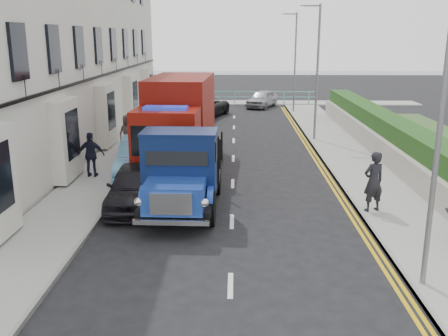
% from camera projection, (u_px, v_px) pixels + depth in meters
% --- Properties ---
extents(ground, '(120.00, 120.00, 0.00)m').
position_uv_depth(ground, '(231.00, 249.00, 13.22)').
color(ground, black).
rests_on(ground, ground).
extents(pavement_west, '(2.40, 38.00, 0.12)m').
position_uv_depth(pavement_west, '(116.00, 162.00, 22.01)').
color(pavement_west, gray).
rests_on(pavement_west, ground).
extents(pavement_east, '(2.60, 38.00, 0.12)m').
position_uv_depth(pavement_east, '(354.00, 163.00, 21.77)').
color(pavement_east, gray).
rests_on(pavement_east, ground).
extents(promenade, '(30.00, 2.50, 0.12)m').
position_uv_depth(promenade, '(234.00, 103.00, 41.21)').
color(promenade, gray).
rests_on(promenade, ground).
extents(sea_plane, '(120.00, 120.00, 0.00)m').
position_uv_depth(sea_plane, '(235.00, 75.00, 71.17)').
color(sea_plane, '#4F5D6C').
rests_on(sea_plane, ground).
extents(garden_east, '(1.45, 28.00, 1.75)m').
position_uv_depth(garden_east, '(400.00, 145.00, 21.51)').
color(garden_east, '#B2AD9E').
rests_on(garden_east, ground).
extents(seafront_railing, '(13.00, 0.08, 1.11)m').
position_uv_depth(seafront_railing, '(234.00, 98.00, 40.30)').
color(seafront_railing, '#59B2A5').
rests_on(seafront_railing, ground).
extents(lamp_near, '(1.23, 0.18, 7.00)m').
position_uv_depth(lamp_near, '(436.00, 110.00, 10.16)').
color(lamp_near, slate).
rests_on(lamp_near, ground).
extents(lamp_mid, '(1.23, 0.18, 7.00)m').
position_uv_depth(lamp_mid, '(315.00, 65.00, 25.61)').
color(lamp_mid, slate).
rests_on(lamp_mid, ground).
extents(lamp_far, '(1.23, 0.18, 7.00)m').
position_uv_depth(lamp_far, '(294.00, 57.00, 35.27)').
color(lamp_far, slate).
rests_on(lamp_far, ground).
extents(bedford_lorry, '(2.38, 5.71, 2.66)m').
position_uv_depth(bedford_lorry, '(181.00, 177.00, 15.50)').
color(bedford_lorry, black).
rests_on(bedford_lorry, ground).
extents(red_lorry, '(2.75, 7.28, 3.76)m').
position_uv_depth(red_lorry, '(178.00, 120.00, 21.12)').
color(red_lorry, black).
rests_on(red_lorry, ground).
extents(parked_car_front, '(1.85, 4.16, 1.39)m').
position_uv_depth(parked_car_front, '(135.00, 186.00, 16.30)').
color(parked_car_front, black).
rests_on(parked_car_front, ground).
extents(parked_car_mid, '(1.91, 4.81, 1.56)m').
position_uv_depth(parked_car_mid, '(143.00, 157.00, 19.86)').
color(parked_car_mid, '#66A9DB').
rests_on(parked_car_mid, ground).
extents(parked_car_rear, '(2.24, 5.18, 1.48)m').
position_uv_depth(parked_car_rear, '(161.00, 134.00, 24.69)').
color(parked_car_rear, silver).
rests_on(parked_car_rear, ground).
extents(seafront_car_left, '(3.86, 5.70, 1.45)m').
position_uv_depth(seafront_car_left, '(204.00, 106.00, 34.45)').
color(seafront_car_left, black).
rests_on(seafront_car_left, ground).
extents(seafront_car_right, '(2.95, 4.21, 1.33)m').
position_uv_depth(seafront_car_right, '(262.00, 99.00, 38.99)').
color(seafront_car_right, '#9B9B9F').
rests_on(seafront_car_right, ground).
extents(pedestrian_east_near, '(0.82, 0.68, 1.92)m').
position_uv_depth(pedestrian_east_near, '(374.00, 182.00, 15.50)').
color(pedestrian_east_near, black).
rests_on(pedestrian_east_near, pavement_east).
extents(pedestrian_west_near, '(1.03, 0.43, 1.75)m').
position_uv_depth(pedestrian_west_near, '(91.00, 155.00, 19.34)').
color(pedestrian_west_near, black).
rests_on(pedestrian_west_near, pavement_west).
extents(pedestrian_west_far, '(1.05, 0.95, 1.80)m').
position_uv_depth(pedestrian_west_far, '(128.00, 134.00, 23.33)').
color(pedestrian_west_far, '#473833').
rests_on(pedestrian_west_far, pavement_west).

